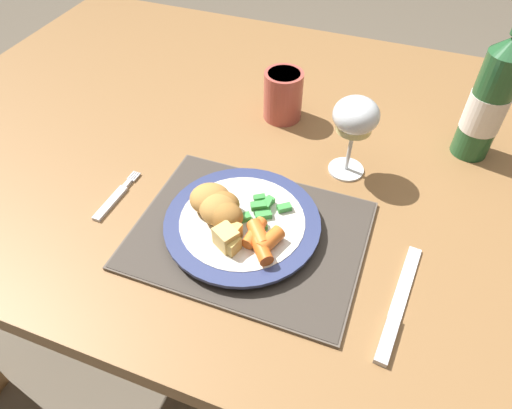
# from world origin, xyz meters

# --- Properties ---
(ground_plane) EXTENTS (6.00, 6.00, 0.00)m
(ground_plane) POSITION_xyz_m (0.00, 0.00, 0.00)
(ground_plane) COLOR brown
(dining_table) EXTENTS (1.45, 0.95, 0.74)m
(dining_table) POSITION_xyz_m (0.00, 0.00, 0.66)
(dining_table) COLOR olive
(dining_table) RESTS_ON ground
(placemat) EXTENTS (0.34, 0.27, 0.01)m
(placemat) POSITION_xyz_m (0.03, -0.23, 0.74)
(placemat) COLOR brown
(placemat) RESTS_ON dining_table
(dinner_plate) EXTENTS (0.24, 0.24, 0.02)m
(dinner_plate) POSITION_xyz_m (0.02, -0.22, 0.76)
(dinner_plate) COLOR silver
(dinner_plate) RESTS_ON placemat
(breaded_croquettes) EXTENTS (0.10, 0.09, 0.04)m
(breaded_croquettes) POSITION_xyz_m (-0.02, -0.23, 0.79)
(breaded_croquettes) COLOR #B77F3D
(breaded_croquettes) RESTS_ON dinner_plate
(green_beans_pile) EXTENTS (0.08, 0.07, 0.02)m
(green_beans_pile) POSITION_xyz_m (0.04, -0.20, 0.77)
(green_beans_pile) COLOR #338438
(green_beans_pile) RESTS_ON dinner_plate
(glazed_carrots) EXTENTS (0.06, 0.07, 0.02)m
(glazed_carrots) POSITION_xyz_m (0.06, -0.26, 0.78)
(glazed_carrots) COLOR orange
(glazed_carrots) RESTS_ON dinner_plate
(fork) EXTENTS (0.02, 0.12, 0.01)m
(fork) POSITION_xyz_m (-0.20, -0.23, 0.74)
(fork) COLOR silver
(fork) RESTS_ON dining_table
(table_knife) EXTENTS (0.04, 0.20, 0.01)m
(table_knife) POSITION_xyz_m (0.26, -0.28, 0.74)
(table_knife) COLOR silver
(table_knife) RESTS_ON dining_table
(wine_glass) EXTENTS (0.08, 0.08, 0.15)m
(wine_glass) POSITION_xyz_m (0.14, -0.03, 0.85)
(wine_glass) COLOR silver
(wine_glass) RESTS_ON dining_table
(bottle) EXTENTS (0.07, 0.07, 0.30)m
(bottle) POSITION_xyz_m (0.33, 0.10, 0.85)
(bottle) COLOR #23562D
(bottle) RESTS_ON dining_table
(roast_potatoes) EXTENTS (0.04, 0.05, 0.03)m
(roast_potatoes) POSITION_xyz_m (0.02, -0.27, 0.78)
(roast_potatoes) COLOR #E5BC66
(roast_potatoes) RESTS_ON dinner_plate
(drinking_cup) EXTENTS (0.07, 0.07, 0.10)m
(drinking_cup) POSITION_xyz_m (-0.02, 0.09, 0.79)
(drinking_cup) COLOR #B24C42
(drinking_cup) RESTS_ON dining_table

